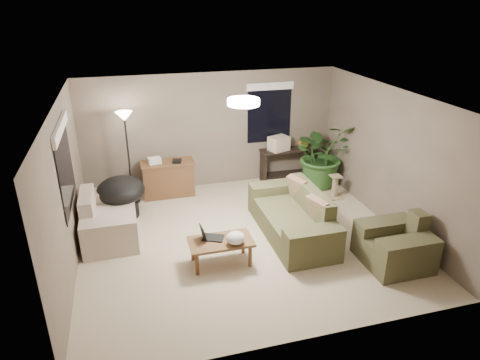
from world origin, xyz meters
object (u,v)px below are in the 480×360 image
object	(u,v)px
loveseat	(108,220)
papasan_chair	(121,194)
houseplant	(322,161)
coffee_table	(221,244)
cat_scratching_post	(335,188)
main_sofa	(294,219)
floor_lamp	(125,128)
console_table	(288,162)
armchair	(395,246)
desk	(168,179)

from	to	relation	value
loveseat	papasan_chair	size ratio (longest dim) A/B	1.75
houseplant	coffee_table	bearing A→B (deg)	-139.99
papasan_chair	cat_scratching_post	bearing A→B (deg)	-4.37
cat_scratching_post	main_sofa	bearing A→B (deg)	-140.37
main_sofa	floor_lamp	size ratio (longest dim) A/B	1.15
console_table	cat_scratching_post	xyz separation A→B (m)	(0.61, -1.15, -0.22)
armchair	cat_scratching_post	size ratio (longest dim) A/B	2.00
loveseat	coffee_table	world-z (taller)	loveseat
armchair	floor_lamp	xyz separation A→B (m)	(-3.92, 3.34, 1.30)
houseplant	armchair	bearing A→B (deg)	-93.67
console_table	cat_scratching_post	distance (m)	1.32
floor_lamp	houseplant	xyz separation A→B (m)	(4.12, -0.23, -1.02)
main_sofa	loveseat	world-z (taller)	same
coffee_table	houseplant	size ratio (longest dim) A/B	0.67
houseplant	desk	bearing A→B (deg)	173.44
console_table	houseplant	distance (m)	0.79
coffee_table	houseplant	bearing A→B (deg)	40.01
coffee_table	console_table	world-z (taller)	console_table
main_sofa	console_table	size ratio (longest dim) A/B	1.69
floor_lamp	loveseat	bearing A→B (deg)	-110.58
desk	armchair	bearing A→B (deg)	-47.87
houseplant	loveseat	bearing A→B (deg)	-167.58
desk	papasan_chair	xyz separation A→B (m)	(-0.97, -0.73, 0.09)
desk	papasan_chair	world-z (taller)	papasan_chair
armchair	coffee_table	distance (m)	2.75
armchair	floor_lamp	bearing A→B (deg)	139.59
console_table	desk	bearing A→B (deg)	-178.13
armchair	coffee_table	xyz separation A→B (m)	(-2.66, 0.71, 0.06)
main_sofa	console_table	distance (m)	2.45
main_sofa	cat_scratching_post	distance (m)	1.82
papasan_chair	floor_lamp	distance (m)	1.29
armchair	desk	xyz separation A→B (m)	(-3.16, 3.49, 0.08)
main_sofa	coffee_table	world-z (taller)	main_sofa
desk	papasan_chair	size ratio (longest dim) A/B	1.20
console_table	papasan_chair	size ratio (longest dim) A/B	1.42
armchair	console_table	size ratio (longest dim) A/B	0.77
armchair	floor_lamp	world-z (taller)	floor_lamp
console_table	main_sofa	bearing A→B (deg)	-109.02
main_sofa	floor_lamp	world-z (taller)	floor_lamp
main_sofa	console_table	bearing A→B (deg)	70.98
main_sofa	floor_lamp	bearing A→B (deg)	142.71
papasan_chair	cat_scratching_post	size ratio (longest dim) A/B	1.83
loveseat	console_table	size ratio (longest dim) A/B	1.23
houseplant	cat_scratching_post	size ratio (longest dim) A/B	2.97
main_sofa	houseplant	world-z (taller)	houseplant
coffee_table	floor_lamp	xyz separation A→B (m)	(-1.26, 2.63, 1.24)
main_sofa	armchair	xyz separation A→B (m)	(1.21, -1.27, 0.00)
armchair	floor_lamp	size ratio (longest dim) A/B	0.52
desk	floor_lamp	world-z (taller)	floor_lamp
loveseat	armchair	size ratio (longest dim) A/B	1.60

